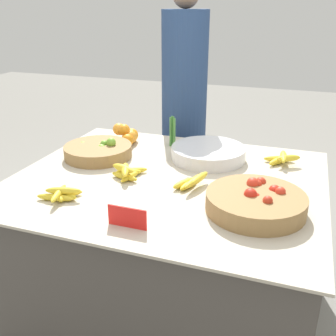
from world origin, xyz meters
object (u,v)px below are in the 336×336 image
(tomato_basket, at_px, (256,202))
(metal_bowl, at_px, (208,153))
(lime_bowl, at_px, (98,151))
(price_sign, at_px, (127,217))
(vendor_person, at_px, (184,118))

(tomato_basket, distance_m, metal_bowl, 0.57)
(lime_bowl, bearing_deg, price_sign, -53.19)
(metal_bowl, xyz_separation_m, vendor_person, (-0.32, 0.61, -0.00))
(lime_bowl, height_order, vendor_person, vendor_person)
(tomato_basket, bearing_deg, metal_bowl, 122.90)
(metal_bowl, bearing_deg, tomato_basket, -57.10)
(price_sign, bearing_deg, vendor_person, 98.65)
(lime_bowl, xyz_separation_m, vendor_person, (0.24, 0.77, -0.00))
(lime_bowl, relative_size, vendor_person, 0.22)
(vendor_person, bearing_deg, metal_bowl, -62.15)
(lime_bowl, xyz_separation_m, tomato_basket, (0.87, -0.32, 0.00))
(price_sign, height_order, vendor_person, vendor_person)
(metal_bowl, height_order, vendor_person, vendor_person)
(tomato_basket, xyz_separation_m, vendor_person, (-0.63, 1.09, -0.01))
(tomato_basket, height_order, price_sign, tomato_basket)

